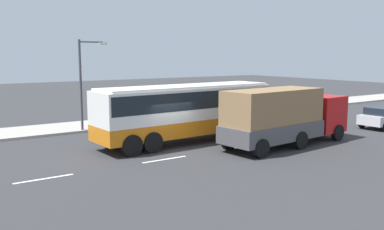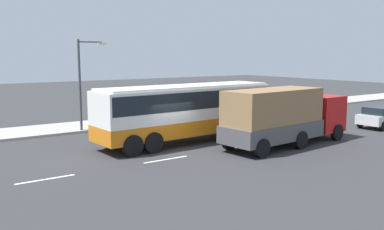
# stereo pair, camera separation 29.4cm
# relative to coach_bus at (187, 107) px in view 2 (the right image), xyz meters

# --- Properties ---
(ground_plane) EXTENTS (120.00, 120.00, 0.00)m
(ground_plane) POSITION_rel_coach_bus_xyz_m (-1.83, -1.10, -2.04)
(ground_plane) COLOR #333335
(sidewalk_curb) EXTENTS (80.00, 4.00, 0.15)m
(sidewalk_curb) POSITION_rel_coach_bus_xyz_m (-1.83, 8.07, -1.97)
(sidewalk_curb) COLOR #A8A399
(sidewalk_curb) RESTS_ON ground_plane
(lane_centreline) EXTENTS (24.51, 0.16, 0.01)m
(lane_centreline) POSITION_rel_coach_bus_xyz_m (-9.09, -2.90, -2.04)
(lane_centreline) COLOR white
(lane_centreline) RESTS_ON ground_plane
(coach_bus) EXTENTS (11.16, 3.25, 3.28)m
(coach_bus) POSITION_rel_coach_bus_xyz_m (0.00, 0.00, 0.00)
(coach_bus) COLOR orange
(coach_bus) RESTS_ON ground_plane
(cargo_truck) EXTENTS (8.63, 3.18, 3.19)m
(cargo_truck) POSITION_rel_coach_bus_xyz_m (3.87, -3.90, -0.33)
(cargo_truck) COLOR red
(cargo_truck) RESTS_ON ground_plane
(car_silver_hatch) EXTENTS (4.17, 1.96, 1.46)m
(car_silver_hatch) POSITION_rel_coach_bus_xyz_m (13.91, -3.71, -1.27)
(car_silver_hatch) COLOR silver
(car_silver_hatch) RESTS_ON ground_plane
(pedestrian_near_curb) EXTENTS (0.32, 0.32, 1.78)m
(pedestrian_near_curb) POSITION_rel_coach_bus_xyz_m (2.02, 7.42, -0.86)
(pedestrian_near_curb) COLOR black
(pedestrian_near_curb) RESTS_ON sidewalk_curb
(street_lamp) EXTENTS (1.92, 0.24, 5.84)m
(street_lamp) POSITION_rel_coach_bus_xyz_m (-3.78, 6.38, 1.54)
(street_lamp) COLOR #47474C
(street_lamp) RESTS_ON sidewalk_curb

